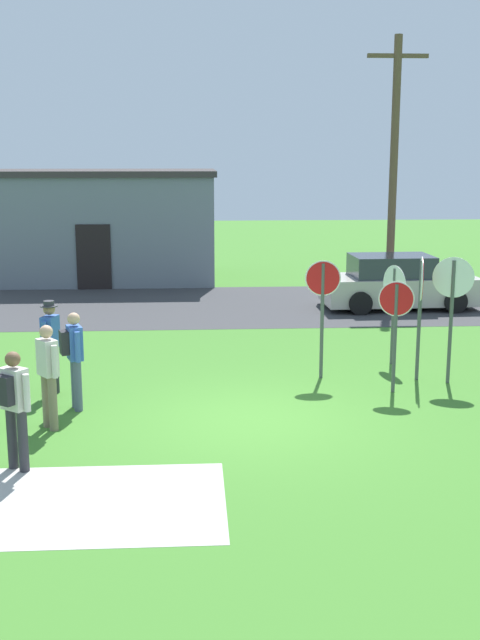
{
  "coord_description": "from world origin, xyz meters",
  "views": [
    {
      "loc": [
        -0.91,
        -12.4,
        4.3
      ],
      "look_at": [
        -0.05,
        1.86,
        1.3
      ],
      "focal_mm": 44.46,
      "sensor_mm": 36.0,
      "label": 1
    }
  ],
  "objects_px": {
    "stop_sign_low_front": "(396,318)",
    "stop_sign_tallest": "(421,295)",
    "person_holding_notes": "(51,342)",
    "stop_sign_nearest": "(452,297)",
    "utility_pole": "(394,163)",
    "parked_car_on_street": "(397,284)",
    "person_with_sunhat": "(48,371)",
    "stop_sign_rear_left": "(394,297)",
    "person_on_left": "(14,402)",
    "stop_sign_leaning_right": "(322,299)",
    "person_in_dark_shirt": "(74,354)"
  },
  "relations": [
    {
      "from": "utility_pole",
      "to": "stop_sign_rear_left",
      "type": "relative_size",
      "value": 3.71
    },
    {
      "from": "stop_sign_nearest",
      "to": "person_holding_notes",
      "type": "bearing_deg",
      "value": -177.52
    },
    {
      "from": "stop_sign_low_front",
      "to": "stop_sign_rear_left",
      "type": "bearing_deg",
      "value": 76.58
    },
    {
      "from": "stop_sign_leaning_right",
      "to": "stop_sign_nearest",
      "type": "bearing_deg",
      "value": -11.5
    },
    {
      "from": "utility_pole",
      "to": "person_with_sunhat",
      "type": "relative_size",
      "value": 4.56
    },
    {
      "from": "stop_sign_rear_left",
      "to": "stop_sign_tallest",
      "type": "bearing_deg",
      "value": -80.87
    },
    {
      "from": "person_on_left",
      "to": "person_holding_notes",
      "type": "relative_size",
      "value": 0.97
    },
    {
      "from": "person_holding_notes",
      "to": "stop_sign_tallest",
      "type": "bearing_deg",
      "value": 4.58
    },
    {
      "from": "stop_sign_tallest",
      "to": "person_on_left",
      "type": "bearing_deg",
      "value": -148.85
    },
    {
      "from": "stop_sign_low_front",
      "to": "person_holding_notes",
      "type": "xyz_separation_m",
      "value": [
        -6.23,
        0.22,
        -0.4
      ]
    },
    {
      "from": "stop_sign_low_front",
      "to": "person_with_sunhat",
      "type": "bearing_deg",
      "value": -164.68
    },
    {
      "from": "stop_sign_low_front",
      "to": "person_holding_notes",
      "type": "height_order",
      "value": "stop_sign_low_front"
    },
    {
      "from": "person_with_sunhat",
      "to": "person_on_left",
      "type": "xyz_separation_m",
      "value": [
        -0.16,
        -1.7,
        0.03
      ]
    },
    {
      "from": "utility_pole",
      "to": "person_in_dark_shirt",
      "type": "height_order",
      "value": "utility_pole"
    },
    {
      "from": "stop_sign_leaning_right",
      "to": "stop_sign_rear_left",
      "type": "distance_m",
      "value": 1.91
    },
    {
      "from": "utility_pole",
      "to": "person_holding_notes",
      "type": "xyz_separation_m",
      "value": [
        -8.62,
        -9.8,
        -3.05
      ]
    },
    {
      "from": "parked_car_on_street",
      "to": "stop_sign_low_front",
      "type": "relative_size",
      "value": 2.11
    },
    {
      "from": "stop_sign_leaning_right",
      "to": "stop_sign_low_front",
      "type": "bearing_deg",
      "value": -41.17
    },
    {
      "from": "parked_car_on_street",
      "to": "stop_sign_leaning_right",
      "type": "height_order",
      "value": "stop_sign_leaning_right"
    },
    {
      "from": "stop_sign_rear_left",
      "to": "person_in_dark_shirt",
      "type": "height_order",
      "value": "stop_sign_rear_left"
    },
    {
      "from": "stop_sign_nearest",
      "to": "stop_sign_tallest",
      "type": "distance_m",
      "value": 0.59
    },
    {
      "from": "parked_car_on_street",
      "to": "person_in_dark_shirt",
      "type": "bearing_deg",
      "value": -131.86
    },
    {
      "from": "person_holding_notes",
      "to": "stop_sign_low_front",
      "type": "bearing_deg",
      "value": -2.01
    },
    {
      "from": "stop_sign_low_front",
      "to": "stop_sign_rear_left",
      "type": "xyz_separation_m",
      "value": [
        0.47,
        1.98,
        0.04
      ]
    },
    {
      "from": "stop_sign_nearest",
      "to": "person_with_sunhat",
      "type": "xyz_separation_m",
      "value": [
        -7.16,
        -2.17,
        -0.71
      ]
    },
    {
      "from": "stop_sign_nearest",
      "to": "person_in_dark_shirt",
      "type": "height_order",
      "value": "stop_sign_nearest"
    },
    {
      "from": "utility_pole",
      "to": "person_with_sunhat",
      "type": "bearing_deg",
      "value": -125.62
    },
    {
      "from": "parked_car_on_street",
      "to": "stop_sign_rear_left",
      "type": "distance_m",
      "value": 6.35
    },
    {
      "from": "stop_sign_nearest",
      "to": "person_in_dark_shirt",
      "type": "distance_m",
      "value": 7.03
    },
    {
      "from": "parked_car_on_street",
      "to": "person_with_sunhat",
      "type": "bearing_deg",
      "value": -129.82
    },
    {
      "from": "stop_sign_nearest",
      "to": "person_on_left",
      "type": "distance_m",
      "value": 8.31
    },
    {
      "from": "stop_sign_low_front",
      "to": "stop_sign_tallest",
      "type": "xyz_separation_m",
      "value": [
        0.67,
        0.77,
        0.28
      ]
    },
    {
      "from": "person_in_dark_shirt",
      "to": "stop_sign_rear_left",
      "type": "bearing_deg",
      "value": 23.22
    },
    {
      "from": "stop_sign_leaning_right",
      "to": "parked_car_on_street",
      "type": "bearing_deg",
      "value": 64.87
    },
    {
      "from": "parked_car_on_street",
      "to": "person_with_sunhat",
      "type": "height_order",
      "value": "person_with_sunhat"
    },
    {
      "from": "utility_pole",
      "to": "stop_sign_rear_left",
      "type": "height_order",
      "value": "utility_pole"
    },
    {
      "from": "stop_sign_tallest",
      "to": "utility_pole",
      "type": "bearing_deg",
      "value": 79.42
    },
    {
      "from": "person_holding_notes",
      "to": "person_on_left",
      "type": "bearing_deg",
      "value": -88.16
    },
    {
      "from": "parked_car_on_street",
      "to": "stop_sign_nearest",
      "type": "bearing_deg",
      "value": -97.0
    },
    {
      "from": "parked_car_on_street",
      "to": "stop_sign_tallest",
      "type": "height_order",
      "value": "stop_sign_tallest"
    },
    {
      "from": "stop_sign_rear_left",
      "to": "person_in_dark_shirt",
      "type": "bearing_deg",
      "value": -156.78
    },
    {
      "from": "stop_sign_tallest",
      "to": "person_in_dark_shirt",
      "type": "xyz_separation_m",
      "value": [
        -6.36,
        -1.44,
        -0.68
      ]
    },
    {
      "from": "stop_sign_tallest",
      "to": "person_on_left",
      "type": "distance_m",
      "value": 7.95
    },
    {
      "from": "stop_sign_nearest",
      "to": "stop_sign_rear_left",
      "type": "bearing_deg",
      "value": 117.0
    },
    {
      "from": "stop_sign_leaning_right",
      "to": "stop_sign_nearest",
      "type": "distance_m",
      "value": 2.43
    },
    {
      "from": "parked_car_on_street",
      "to": "stop_sign_leaning_right",
      "type": "relative_size",
      "value": 1.88
    },
    {
      "from": "stop_sign_low_front",
      "to": "stop_sign_nearest",
      "type": "bearing_deg",
      "value": 24.18
    },
    {
      "from": "parked_car_on_street",
      "to": "stop_sign_tallest",
      "type": "distance_m",
      "value": 7.5
    },
    {
      "from": "utility_pole",
      "to": "stop_sign_nearest",
      "type": "relative_size",
      "value": 3.18
    },
    {
      "from": "stop_sign_low_front",
      "to": "person_with_sunhat",
      "type": "height_order",
      "value": "stop_sign_low_front"
    }
  ]
}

